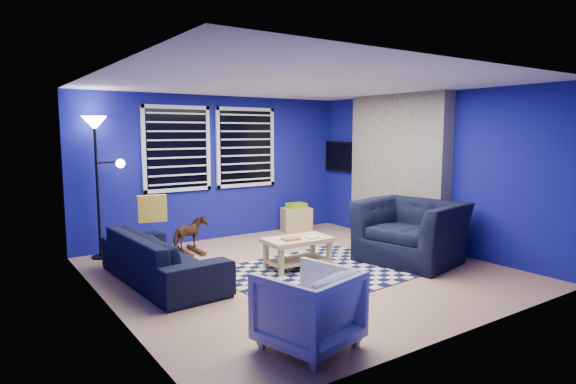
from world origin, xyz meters
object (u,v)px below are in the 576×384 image
object	(u,v)px
sofa	(162,257)
rocking_horse	(190,233)
tv	(343,157)
coffee_table	(298,247)
armchair_big	(411,232)
armchair_bent	(308,308)
cabinet	(296,219)
floor_lamp	(97,143)

from	to	relation	value
sofa	rocking_horse	world-z (taller)	sofa
tv	rocking_horse	size ratio (longest dim) A/B	1.72
tv	rocking_horse	distance (m)	3.49
coffee_table	tv	bearing A→B (deg)	37.96
sofa	rocking_horse	bearing A→B (deg)	-39.96
tv	armchair_big	size ratio (longest dim) A/B	0.74
armchair_big	coffee_table	world-z (taller)	armchair_big
sofa	coffee_table	xyz separation A→B (m)	(1.73, -0.51, -0.00)
tv	armchair_bent	distance (m)	5.53
armchair_bent	cabinet	distance (m)	4.99
rocking_horse	cabinet	xyz separation A→B (m)	(2.35, 0.45, -0.08)
armchair_bent	floor_lamp	distance (m)	4.44
sofa	cabinet	xyz separation A→B (m)	(3.20, 1.60, -0.08)
armchair_bent	tv	bearing A→B (deg)	-148.05
cabinet	floor_lamp	distance (m)	3.84
sofa	armchair_big	xyz separation A→B (m)	(3.31, -1.12, 0.13)
sofa	rocking_horse	size ratio (longest dim) A/B	3.73
coffee_table	floor_lamp	world-z (taller)	floor_lamp
armchair_big	floor_lamp	xyz separation A→B (m)	(-3.65, 2.75, 1.28)
tv	armchair_bent	bearing A→B (deg)	-133.83
tv	floor_lamp	distance (m)	4.52
tv	sofa	world-z (taller)	tv
tv	armchair_big	bearing A→B (deg)	-108.77
armchair_bent	cabinet	bearing A→B (deg)	-138.38
armchair_bent	rocking_horse	xyz separation A→B (m)	(0.45, 3.68, -0.04)
coffee_table	armchair_big	bearing A→B (deg)	-21.14
sofa	floor_lamp	xyz separation A→B (m)	(-0.34, 1.63, 1.41)
rocking_horse	coffee_table	world-z (taller)	rocking_horse
rocking_horse	coffee_table	distance (m)	1.88
cabinet	rocking_horse	bearing A→B (deg)	-154.58
tv	coffee_table	xyz separation A→B (m)	(-2.43, -1.89, -1.08)
rocking_horse	armchair_bent	bearing A→B (deg)	150.46
tv	floor_lamp	bearing A→B (deg)	176.87
armchair_big	armchair_bent	xyz separation A→B (m)	(-2.91, -1.41, -0.09)
armchair_bent	floor_lamp	world-z (taller)	floor_lamp
rocking_horse	cabinet	world-z (taller)	rocking_horse
rocking_horse	tv	bearing A→B (deg)	-108.42
tv	coffee_table	distance (m)	3.26
sofa	coffee_table	world-z (taller)	sofa
sofa	floor_lamp	distance (m)	2.18
floor_lamp	cabinet	bearing A→B (deg)	-0.54
tv	rocking_horse	bearing A→B (deg)	-175.91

